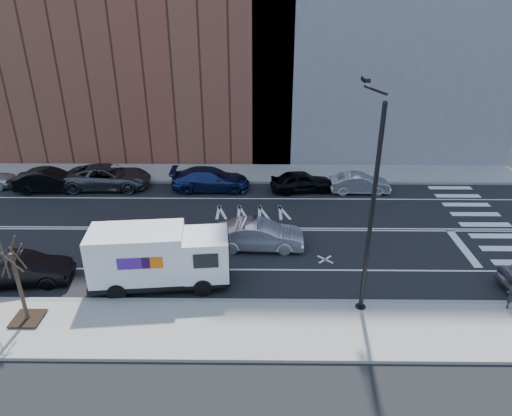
{
  "coord_description": "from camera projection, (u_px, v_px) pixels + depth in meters",
  "views": [
    {
      "loc": [
        2.65,
        -23.42,
        12.49
      ],
      "look_at": [
        2.4,
        -0.09,
        1.4
      ],
      "focal_mm": 32.0,
      "sensor_mm": 36.0,
      "label": 1
    }
  ],
  "objects": [
    {
      "name": "crosswalk",
      "position": [
        491.0,
        230.0,
        26.39
      ],
      "size": [
        3.0,
        14.0,
        0.01
      ],
      "primitive_type": null,
      "color": "white",
      "rests_on": "ground"
    },
    {
      "name": "curb_near",
      "position": [
        200.0,
        301.0,
        20.18
      ],
      "size": [
        44.0,
        0.25,
        0.17
      ],
      "primitive_type": "cube",
      "color": "gray",
      "rests_on": "ground"
    },
    {
      "name": "far_parked_e",
      "position": [
        302.0,
        181.0,
        31.24
      ],
      "size": [
        4.41,
        2.22,
        1.44
      ],
      "primitive_type": "imported",
      "rotation": [
        0.0,
        0.0,
        1.7
      ],
      "color": "black",
      "rests_on": "ground"
    },
    {
      "name": "curb_far",
      "position": [
        224.0,
        182.0,
        32.83
      ],
      "size": [
        44.0,
        0.25,
        0.17
      ],
      "primitive_type": "cube",
      "color": "gray",
      "rests_on": "ground"
    },
    {
      "name": "far_parked_b",
      "position": [
        50.0,
        180.0,
        31.28
      ],
      "size": [
        4.78,
        1.91,
        1.54
      ],
      "primitive_type": "imported",
      "rotation": [
        0.0,
        0.0,
        1.63
      ],
      "color": "black",
      "rests_on": "ground"
    },
    {
      "name": "near_parked_rear_a",
      "position": [
        22.0,
        270.0,
        21.31
      ],
      "size": [
        4.61,
        2.06,
        1.47
      ],
      "primitive_type": "imported",
      "rotation": [
        0.0,
        0.0,
        1.69
      ],
      "color": "black",
      "rests_on": "ground"
    },
    {
      "name": "streetlight",
      "position": [
        370.0,
        199.0,
        18.05
      ],
      "size": [
        0.44,
        4.02,
        9.34
      ],
      "color": "black",
      "rests_on": "ground"
    },
    {
      "name": "street_tree",
      "position": [
        21.0,
        294.0,
        18.4
      ],
      "size": [
        1.2,
        1.2,
        3.75
      ],
      "color": "black",
      "rests_on": "ground"
    },
    {
      "name": "driving_sedan",
      "position": [
        259.0,
        235.0,
        24.25
      ],
      "size": [
        4.74,
        1.76,
        1.55
      ],
      "primitive_type": "imported",
      "rotation": [
        0.0,
        0.0,
        1.55
      ],
      "color": "silver",
      "rests_on": "ground"
    },
    {
      "name": "fedex_van",
      "position": [
        159.0,
        257.0,
        20.85
      ],
      "size": [
        6.53,
        2.78,
        2.9
      ],
      "rotation": [
        0.0,
        0.0,
        0.1
      ],
      "color": "black",
      "rests_on": "ground"
    },
    {
      "name": "far_parked_f",
      "position": [
        360.0,
        183.0,
        31.08
      ],
      "size": [
        4.06,
        1.45,
        1.33
      ],
      "primitive_type": "imported",
      "rotation": [
        0.0,
        0.0,
        1.58
      ],
      "color": "#B8B8BD",
      "rests_on": "ground"
    },
    {
      "name": "ground",
      "position": [
        215.0,
        229.0,
        26.54
      ],
      "size": [
        120.0,
        120.0,
        0.0
      ],
      "primitive_type": "plane",
      "color": "black",
      "rests_on": "ground"
    },
    {
      "name": "road_markings",
      "position": [
        215.0,
        229.0,
        26.54
      ],
      "size": [
        40.0,
        8.6,
        0.01
      ],
      "primitive_type": null,
      "color": "white",
      "rests_on": "ground"
    },
    {
      "name": "far_parked_c",
      "position": [
        108.0,
        177.0,
        31.78
      ],
      "size": [
        5.87,
        2.78,
        1.62
      ],
      "primitive_type": "imported",
      "rotation": [
        0.0,
        0.0,
        1.59
      ],
      "color": "#484B4F",
      "rests_on": "ground"
    },
    {
      "name": "sidewalk_far",
      "position": [
        226.0,
        173.0,
        34.46
      ],
      "size": [
        44.0,
        3.6,
        0.15
      ],
      "primitive_type": "cube",
      "color": "gray",
      "rests_on": "ground"
    },
    {
      "name": "far_parked_d",
      "position": [
        210.0,
        179.0,
        31.47
      ],
      "size": [
        5.41,
        2.27,
        1.56
      ],
      "primitive_type": "imported",
      "rotation": [
        0.0,
        0.0,
        1.59
      ],
      "color": "navy",
      "rests_on": "ground"
    },
    {
      "name": "sidewalk_near",
      "position": [
        195.0,
        329.0,
        18.56
      ],
      "size": [
        44.0,
        3.6,
        0.15
      ],
      "primitive_type": "cube",
      "color": "gray",
      "rests_on": "ground"
    },
    {
      "name": "bldg_brick",
      "position": [
        127.0,
        13.0,
        35.98
      ],
      "size": [
        26.0,
        10.0,
        22.0
      ],
      "primitive_type": "cube",
      "color": "brown",
      "rests_on": "ground"
    }
  ]
}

